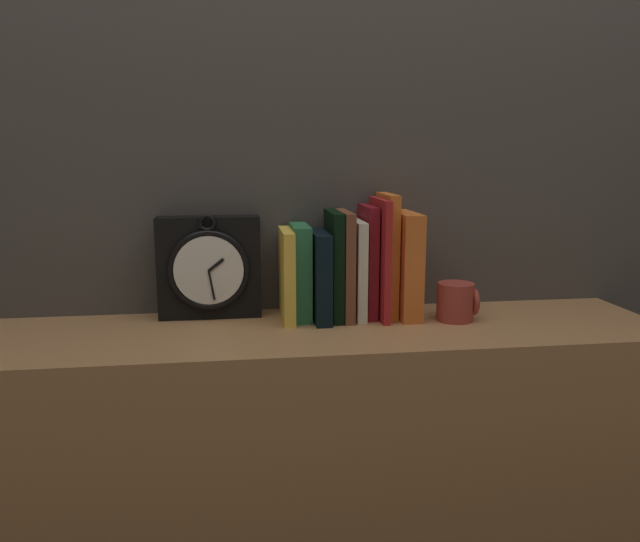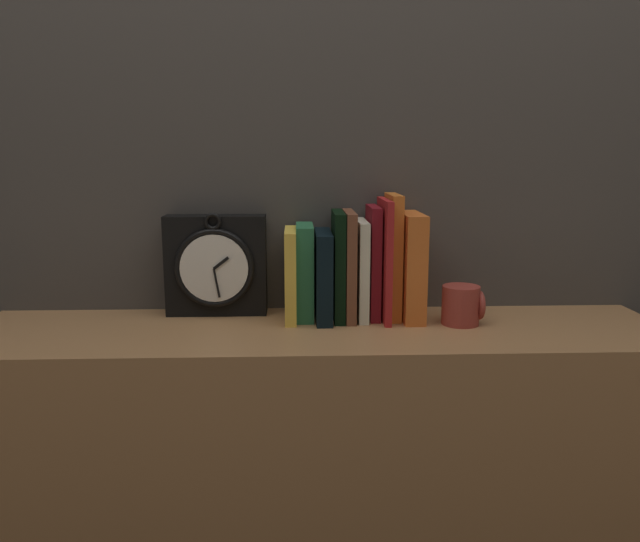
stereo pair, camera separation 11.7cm
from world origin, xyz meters
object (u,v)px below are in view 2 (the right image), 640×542
Objects in this scene: book_slot0_yellow at (291,274)px; book_slot2_black at (323,275)px; clock at (216,265)px; book_slot1_green at (305,271)px; book_slot8_orange at (393,256)px; book_slot7_red at (384,259)px; book_slot6_maroon at (373,262)px; book_slot3_black at (338,265)px; book_slot4_brown at (349,265)px; book_slot5_cream at (361,269)px; mug at (462,305)px; book_slot9_orange at (410,266)px.

book_slot0_yellow reaches higher than book_slot2_black.
clock is 0.18m from book_slot1_green.
book_slot8_orange reaches higher than book_slot0_yellow.
book_slot7_red is at bearing -7.04° from clock.
book_slot6_maroon is (0.32, -0.03, 0.01)m from clock.
book_slot3_black reaches higher than book_slot0_yellow.
book_slot4_brown reaches higher than book_slot0_yellow.
book_slot6_maroon is 0.91× the size of book_slot8_orange.
book_slot6_maroon is 0.03m from book_slot7_red.
book_slot4_brown is at bearing 175.17° from book_slot7_red.
book_slot6_maroon is at bearing -4.83° from clock.
book_slot8_orange is at bearing 3.28° from book_slot3_black.
book_slot5_cream is 0.21m from mug.
mug is (0.09, -0.06, -0.07)m from book_slot9_orange.
clock reaches higher than book_slot0_yellow.
book_slot4_brown is 0.07m from book_slot7_red.
book_slot7_red is at bearing 159.69° from mug.
book_slot4_brown is (0.12, 0.00, 0.02)m from book_slot0_yellow.
book_slot0_yellow is at bearing 178.63° from book_slot7_red.
book_slot3_black is (0.10, 0.00, 0.02)m from book_slot0_yellow.
book_slot1_green is 0.84× the size of book_slot6_maroon.
mug is at bearing -15.54° from book_slot4_brown.
book_slot2_black is at bearing 168.60° from mug.
book_slot7_red reaches higher than book_slot5_cream.
book_slot3_black is at bearing -176.72° from book_slot8_orange.
book_slot6_maroon is (0.02, 0.01, 0.01)m from book_slot5_cream.
mug is at bearing -11.40° from book_slot2_black.
book_slot4_brown is at bearing 0.70° from book_slot0_yellow.
clock is at bearing 172.96° from book_slot7_red.
book_slot1_green is 2.40× the size of mug.
book_slot8_orange is at bearing 160.41° from book_slot9_orange.
book_slot4_brown is at bearing 6.67° from book_slot2_black.
mug is (0.31, -0.07, -0.06)m from book_slot1_green.
book_slot0_yellow is 0.10m from book_slot3_black.
book_slot0_yellow is 0.96× the size of book_slot1_green.
clock is 1.18× the size of book_slot0_yellow.
book_slot7_red is at bearing -145.03° from book_slot8_orange.
book_slot7_red reaches higher than book_slot1_green.
book_slot7_red is (0.09, -0.01, 0.01)m from book_slot3_black.
book_slot8_orange is at bearing 4.93° from book_slot4_brown.
book_slot7_red is (0.07, -0.01, 0.01)m from book_slot4_brown.
book_slot6_maroon is at bearing 143.72° from book_slot7_red.
book_slot9_orange reaches higher than book_slot0_yellow.
book_slot2_black is 0.13m from book_slot7_red.
book_slot5_cream is at bearing -176.13° from book_slot8_orange.
book_slot1_green is 0.16m from book_slot7_red.
book_slot4_brown is at bearing -172.38° from book_slot5_cream.
book_slot8_orange reaches higher than book_slot7_red.
book_slot5_cream is (0.30, -0.03, -0.00)m from clock.
book_slot2_black is 0.83× the size of book_slot9_orange.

